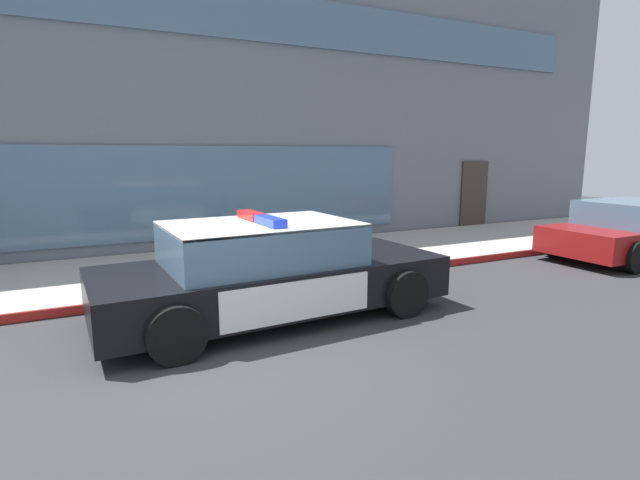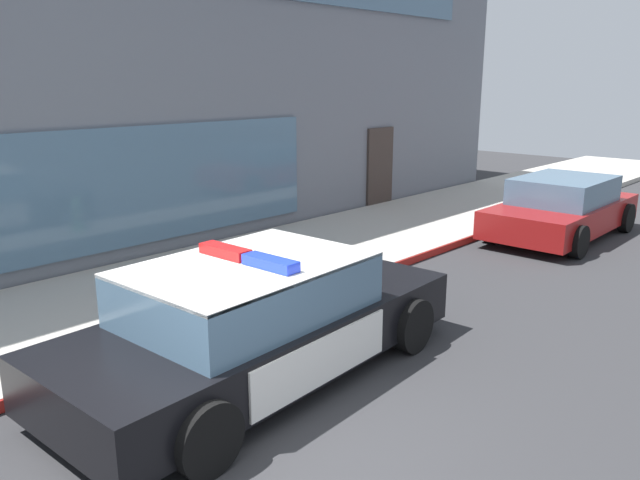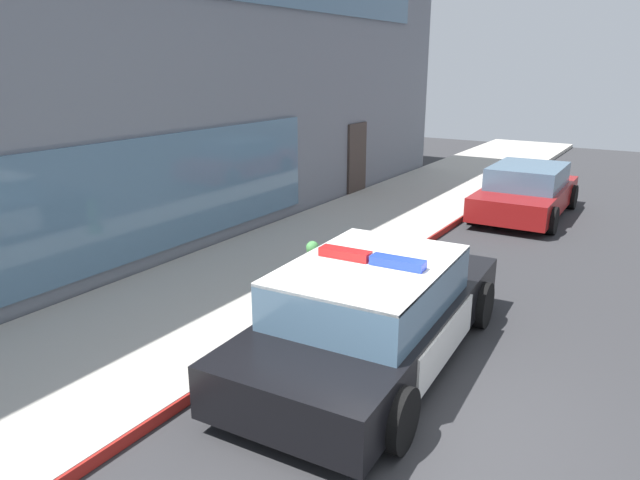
{
  "view_description": "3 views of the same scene",
  "coord_description": "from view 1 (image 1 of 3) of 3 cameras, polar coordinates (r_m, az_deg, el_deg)",
  "views": [
    {
      "loc": [
        -0.99,
        -5.38,
        2.32
      ],
      "look_at": [
        2.71,
        2.14,
        0.81
      ],
      "focal_mm": 26.98,
      "sensor_mm": 36.0,
      "label": 1
    },
    {
      "loc": [
        -2.9,
        -3.98,
        3.27
      ],
      "look_at": [
        2.8,
        1.38,
        1.24
      ],
      "focal_mm": 34.65,
      "sensor_mm": 36.0,
      "label": 2
    },
    {
      "loc": [
        -4.81,
        -2.09,
        3.71
      ],
      "look_at": [
        1.73,
        2.0,
        1.35
      ],
      "focal_mm": 32.51,
      "sensor_mm": 36.0,
      "label": 3
    }
  ],
  "objects": [
    {
      "name": "sidewalk",
      "position": [
        9.68,
        -19.59,
        -3.82
      ],
      "size": [
        48.0,
        3.53,
        0.15
      ],
      "primitive_type": "cube",
      "color": "#B2ADA3",
      "rests_on": "ground"
    },
    {
      "name": "police_cruiser",
      "position": [
        6.92,
        -5.91,
        -3.58
      ],
      "size": [
        5.01,
        2.37,
        1.49
      ],
      "rotation": [
        0.0,
        0.0,
        0.05
      ],
      "color": "black",
      "rests_on": "ground"
    },
    {
      "name": "car_down_street",
      "position": [
        12.87,
        33.14,
        0.99
      ],
      "size": [
        4.29,
        2.06,
        1.29
      ],
      "rotation": [
        0.0,
        0.0,
        0.01
      ],
      "color": "maroon",
      "rests_on": "ground"
    },
    {
      "name": "storefront_building",
      "position": [
        15.8,
        -15.26,
        15.09
      ],
      "size": [
        25.42,
        8.57,
        7.53
      ],
      "color": "slate",
      "rests_on": "ground"
    },
    {
      "name": "curb_red_paint",
      "position": [
        7.97,
        -18.07,
        -6.68
      ],
      "size": [
        28.8,
        0.04,
        0.14
      ],
      "primitive_type": "cube",
      "color": "maroon",
      "rests_on": "ground"
    },
    {
      "name": "fire_hydrant",
      "position": [
        9.33,
        -0.8,
        -1.05
      ],
      "size": [
        0.34,
        0.39,
        0.73
      ],
      "color": "#4C994C",
      "rests_on": "sidewalk"
    },
    {
      "name": "ground",
      "position": [
        5.94,
        -14.87,
        -13.15
      ],
      "size": [
        48.0,
        48.0,
        0.0
      ],
      "primitive_type": "plane",
      "color": "#303033"
    }
  ]
}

